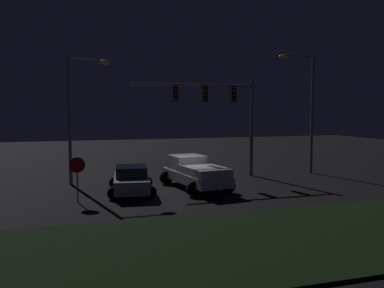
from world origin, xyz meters
name	(u,v)px	position (x,y,z in m)	size (l,w,h in m)	color
ground_plane	(190,189)	(0.00, 0.00, 0.00)	(80.00, 80.00, 0.00)	black
grass_median	(270,239)	(0.00, -9.43, 0.05)	(23.15, 7.43, 0.10)	black
pickup_truck	(194,171)	(0.35, 0.32, 1.00)	(3.38, 5.62, 1.80)	silver
car_sedan	(131,180)	(-3.35, -0.10, 0.74)	(2.85, 4.60, 1.51)	#B7B7BC
traffic_signal_gantry	(218,104)	(2.98, 3.40, 4.90)	(8.32, 0.56, 6.50)	slate
street_lamp_left	(78,104)	(-5.92, 3.50, 4.85)	(2.57, 0.44, 7.63)	slate
street_lamp_right	(306,99)	(9.49, 3.24, 5.28)	(2.82, 0.44, 8.39)	slate
stop_sign	(77,171)	(-6.18, -1.58, 1.56)	(0.76, 0.08, 2.23)	slate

